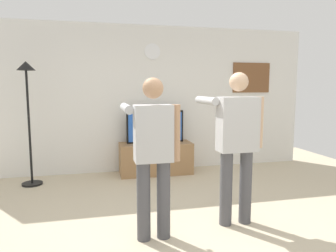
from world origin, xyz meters
TOP-DOWN VIEW (x-y plane):
  - ground_plane at (0.00, 0.00)m, footprint 8.40×8.40m
  - back_wall at (0.00, 2.95)m, footprint 6.40×0.10m
  - tv_stand at (0.14, 2.60)m, footprint 1.30×0.54m
  - television at (0.14, 2.65)m, footprint 1.04×0.07m
  - wall_clock at (0.14, 2.89)m, footprint 0.29×0.03m
  - framed_picture at (2.15, 2.90)m, footprint 0.79×0.04m
  - floor_lamp at (-1.94, 2.40)m, footprint 0.32×0.32m
  - person_standing_nearer_lamp at (-0.35, 0.18)m, footprint 0.56×0.78m
  - person_standing_nearer_couch at (0.63, 0.32)m, footprint 0.62×0.78m

SIDE VIEW (x-z plane):
  - ground_plane at x=0.00m, z-range 0.00..0.00m
  - tv_stand at x=0.14m, z-range 0.00..0.57m
  - television at x=0.14m, z-range 0.57..1.15m
  - person_standing_nearer_lamp at x=-0.35m, z-range 0.10..1.77m
  - person_standing_nearer_couch at x=0.63m, z-range 0.12..1.86m
  - back_wall at x=0.00m, z-range 0.00..2.70m
  - floor_lamp at x=-1.94m, z-range 0.42..2.40m
  - framed_picture at x=2.15m, z-range 1.47..2.05m
  - wall_clock at x=0.14m, z-range 2.08..2.37m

